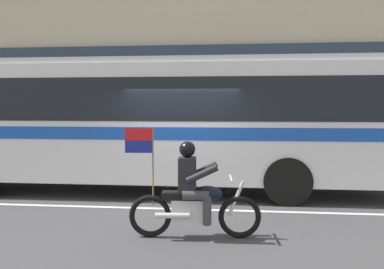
{
  "coord_description": "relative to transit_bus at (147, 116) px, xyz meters",
  "views": [
    {
      "loc": [
        1.3,
        -9.35,
        2.12
      ],
      "look_at": [
        0.3,
        -0.57,
        1.55
      ],
      "focal_mm": 40.59,
      "sensor_mm": 36.0,
      "label": 1
    }
  ],
  "objects": [
    {
      "name": "ground_plane",
      "position": [
        1.02,
        -1.19,
        -1.88
      ],
      "size": [
        60.0,
        60.0,
        0.0
      ],
      "primitive_type": "plane",
      "color": "#3D3D3F"
    },
    {
      "name": "sidewalk_curb",
      "position": [
        1.02,
        3.91,
        -1.81
      ],
      "size": [
        28.0,
        3.8,
        0.15
      ],
      "primitive_type": "cube",
      "color": "gray",
      "rests_on": "ground_plane"
    },
    {
      "name": "lane_center_stripe",
      "position": [
        1.02,
        -1.79,
        -1.88
      ],
      "size": [
        26.6,
        0.14,
        0.01
      ],
      "primitive_type": "cube",
      "color": "silver",
      "rests_on": "ground_plane"
    },
    {
      "name": "office_building_facade",
      "position": [
        1.02,
        6.19,
        3.44
      ],
      "size": [
        28.0,
        0.89,
        10.63
      ],
      "color": "#B2A893",
      "rests_on": "ground_plane"
    },
    {
      "name": "transit_bus",
      "position": [
        0.0,
        0.0,
        0.0
      ],
      "size": [
        12.06,
        2.65,
        3.22
      ],
      "color": "silver",
      "rests_on": "ground_plane"
    },
    {
      "name": "motorcycle_with_rider",
      "position": [
        1.55,
        -3.68,
        -1.22
      ],
      "size": [
        2.19,
        0.64,
        1.78
      ],
      "color": "black",
      "rests_on": "ground_plane"
    }
  ]
}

